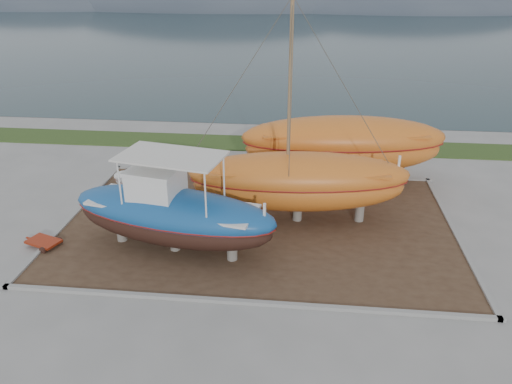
# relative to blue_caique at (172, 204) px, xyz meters

# --- Properties ---
(ground) EXTENTS (140.00, 140.00, 0.00)m
(ground) POSITION_rel_blue_caique_xyz_m (3.33, -1.30, -2.24)
(ground) COLOR gray
(ground) RESTS_ON ground
(dirt_patch) EXTENTS (18.00, 12.00, 0.06)m
(dirt_patch) POSITION_rel_blue_caique_xyz_m (3.33, 2.70, -2.21)
(dirt_patch) COLOR #422D1E
(dirt_patch) RESTS_ON ground
(curb_frame) EXTENTS (18.60, 12.60, 0.15)m
(curb_frame) POSITION_rel_blue_caique_xyz_m (3.33, 2.70, -2.17)
(curb_frame) COLOR gray
(curb_frame) RESTS_ON ground
(grass_strip) EXTENTS (44.00, 3.00, 0.08)m
(grass_strip) POSITION_rel_blue_caique_xyz_m (3.33, 14.20, -2.20)
(grass_strip) COLOR #284219
(grass_strip) RESTS_ON ground
(sea) EXTENTS (260.00, 100.00, 0.04)m
(sea) POSITION_rel_blue_caique_xyz_m (3.33, 68.70, -2.24)
(sea) COLOR #192F33
(sea) RESTS_ON ground
(mountain_ridge) EXTENTS (200.00, 36.00, 20.00)m
(mountain_ridge) POSITION_rel_blue_caique_xyz_m (3.33, 123.70, -2.24)
(mountain_ridge) COLOR #333D49
(mountain_ridge) RESTS_ON ground
(blue_caique) EXTENTS (9.46, 4.59, 4.37)m
(blue_caique) POSITION_rel_blue_caique_xyz_m (0.00, 0.00, 0.00)
(blue_caique) COLOR #175092
(blue_caique) RESTS_ON dirt_patch
(white_dinghy) EXTENTS (4.65, 3.05, 1.31)m
(white_dinghy) POSITION_rel_blue_caique_xyz_m (-2.68, 4.94, -1.53)
(white_dinghy) COLOR silver
(white_dinghy) RESTS_ON dirt_patch
(orange_sailboat) EXTENTS (10.52, 3.87, 10.12)m
(orange_sailboat) POSITION_rel_blue_caique_xyz_m (5.17, 3.29, 2.88)
(orange_sailboat) COLOR #CA651F
(orange_sailboat) RESTS_ON dirt_patch
(orange_bare_hull) EXTENTS (11.47, 4.51, 3.66)m
(orange_bare_hull) POSITION_rel_blue_caique_xyz_m (7.46, 8.19, -0.35)
(orange_bare_hull) COLOR #CA651F
(orange_bare_hull) RESTS_ON dirt_patch
(red_trailer) EXTENTS (2.35, 1.72, 0.30)m
(red_trailer) POSITION_rel_blue_caique_xyz_m (-5.85, -0.28, -2.09)
(red_trailer) COLOR maroon
(red_trailer) RESTS_ON ground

